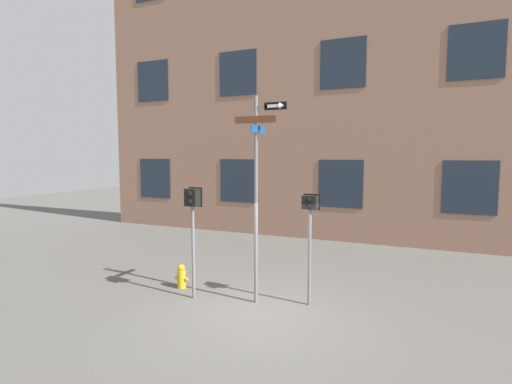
# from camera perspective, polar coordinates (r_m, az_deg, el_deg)

# --- Properties ---
(ground_plane) EXTENTS (60.00, 60.00, 0.00)m
(ground_plane) POSITION_cam_1_polar(r_m,az_deg,el_deg) (9.63, 0.49, -17.10)
(ground_plane) COLOR #595651
(building_facade) EXTENTS (24.00, 0.64, 14.80)m
(building_facade) POSITION_cam_1_polar(r_m,az_deg,el_deg) (17.78, 12.51, 17.29)
(building_facade) COLOR #936B56
(building_facade) RESTS_ON ground_plane
(street_sign_pole) EXTENTS (1.32, 0.82, 5.08)m
(street_sign_pole) POSITION_cam_1_polar(r_m,az_deg,el_deg) (9.67, 0.28, 1.32)
(street_sign_pole) COLOR slate
(street_sign_pole) RESTS_ON ground_plane
(pedestrian_signal_left) EXTENTS (0.39, 0.40, 2.86)m
(pedestrian_signal_left) POSITION_cam_1_polar(r_m,az_deg,el_deg) (10.20, -9.06, -2.69)
(pedestrian_signal_left) COLOR slate
(pedestrian_signal_left) RESTS_ON ground_plane
(pedestrian_signal_right) EXTENTS (0.42, 0.40, 2.73)m
(pedestrian_signal_right) POSITION_cam_1_polar(r_m,az_deg,el_deg) (9.72, 7.72, -3.81)
(pedestrian_signal_right) COLOR slate
(pedestrian_signal_right) RESTS_ON ground_plane
(fire_hydrant) EXTENTS (0.39, 0.23, 0.66)m
(fire_hydrant) POSITION_cam_1_polar(r_m,az_deg,el_deg) (11.45, -10.61, -11.81)
(fire_hydrant) COLOR gold
(fire_hydrant) RESTS_ON ground_plane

